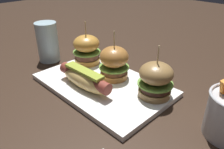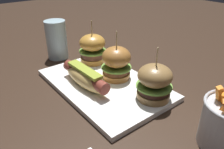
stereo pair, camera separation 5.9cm
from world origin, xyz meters
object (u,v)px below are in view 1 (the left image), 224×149
(slider_center, at_px, (114,62))
(water_glass, at_px, (48,42))
(hot_dog, at_px, (84,78))
(slider_right, at_px, (156,79))
(slider_left, at_px, (87,49))
(platter_main, at_px, (103,85))

(slider_center, distance_m, water_glass, 0.28)
(hot_dog, bearing_deg, water_glass, 170.26)
(slider_center, xyz_separation_m, water_glass, (-0.27, -0.05, 0.01))
(slider_center, relative_size, slider_right, 1.03)
(slider_left, bearing_deg, slider_center, -3.85)
(hot_dog, distance_m, slider_left, 0.16)
(platter_main, relative_size, slider_center, 2.67)
(slider_center, xyz_separation_m, slider_right, (0.14, 0.01, -0.00))
(platter_main, relative_size, water_glass, 2.76)
(slider_left, xyz_separation_m, water_glass, (-0.14, -0.06, 0.01))
(hot_dog, xyz_separation_m, water_glass, (-0.25, 0.04, 0.03))
(platter_main, xyz_separation_m, water_glass, (-0.27, -0.01, 0.06))
(platter_main, bearing_deg, slider_right, 19.82)
(hot_dog, distance_m, water_glass, 0.26)
(hot_dog, height_order, slider_center, slider_center)
(platter_main, distance_m, hot_dog, 0.06)
(slider_center, bearing_deg, slider_left, 176.15)
(platter_main, distance_m, slider_right, 0.16)
(platter_main, relative_size, hot_dog, 2.06)
(slider_left, height_order, slider_center, same)
(platter_main, distance_m, slider_center, 0.07)
(slider_right, distance_m, water_glass, 0.41)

